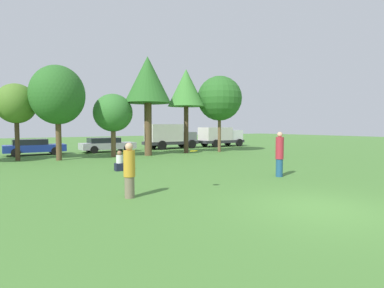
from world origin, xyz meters
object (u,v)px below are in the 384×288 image
tree_4 (148,81)px  delivery_truck_white (220,136)px  tree_5 (186,89)px  person_catcher (280,154)px  parked_car_blue (34,147)px  parked_car_silver (107,144)px  tree_3 (113,113)px  bystander_sitting (120,163)px  frisbee (194,151)px  delivery_truck_grey (169,136)px  tree_1 (16,104)px  tree_6 (220,99)px  tree_2 (57,95)px  person_thrower (129,170)px

tree_4 → delivery_truck_white: size_ratio=1.42×
tree_5 → delivery_truck_white: (7.41, 4.81, -4.14)m
person_catcher → tree_4: (-0.69, 12.01, 4.59)m
parked_car_blue → parked_car_silver: bearing=-2.9°
tree_3 → parked_car_blue: 7.03m
parked_car_silver → tree_4: bearing=-71.3°
bystander_sitting → parked_car_silver: size_ratio=0.22×
parked_car_blue → bystander_sitting: bearing=-77.1°
frisbee → bystander_sitting: size_ratio=0.26×
tree_4 → tree_5: 3.57m
bystander_sitting → delivery_truck_grey: 14.95m
tree_1 → tree_4: bearing=-9.8°
bystander_sitting → tree_6: tree_6 is taller
frisbee → parked_car_silver: bearing=81.7°
tree_2 → delivery_truck_grey: (10.97, 5.05, -2.94)m
frisbee → tree_4: size_ratio=0.04×
person_thrower → bystander_sitting: person_thrower is taller
person_catcher → frisbee: bearing=4.5°
person_thrower → delivery_truck_white: delivery_truck_white is taller
parked_car_silver → delivery_truck_grey: 6.40m
person_thrower → tree_3: 13.43m
tree_5 → person_thrower: bearing=-128.5°
tree_5 → delivery_truck_white: 9.76m
person_catcher → delivery_truck_grey: size_ratio=0.37×
bystander_sitting → tree_3: size_ratio=0.22×
tree_2 → delivery_truck_white: size_ratio=1.17×
delivery_truck_grey → delivery_truck_white: (6.25, -0.22, -0.12)m
tree_2 → tree_3: 3.89m
person_catcher → frisbee: 4.88m
tree_1 → tree_6: size_ratio=0.76×
person_thrower → tree_5: (9.87, 12.40, 4.43)m
tree_1 → delivery_truck_grey: bearing=16.0°
person_catcher → tree_1: tree_1 is taller
person_catcher → parked_car_silver: bearing=-83.2°
tree_1 → parked_car_silver: bearing=25.9°
parked_car_silver → tree_2: bearing=-135.3°
parked_car_blue → delivery_truck_white: (18.20, -0.02, 0.51)m
tree_4 → tree_2: bearing=177.9°
bystander_sitting → tree_5: size_ratio=0.15×
tree_2 → parked_car_blue: 6.10m
tree_3 → tree_5: 6.43m
person_thrower → delivery_truck_white: bearing=43.8°
tree_1 → tree_6: (15.04, -1.87, 0.94)m
tree_2 → tree_4: (6.25, -0.23, 1.38)m
delivery_truck_grey → frisbee: bearing=-116.6°
bystander_sitting → tree_4: tree_4 is taller
tree_5 → person_catcher: bearing=-103.1°
tree_3 → delivery_truck_grey: (7.23, 4.76, -1.89)m
delivery_truck_white → tree_5: bearing=-147.1°
bystander_sitting → tree_4: bearing=54.5°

